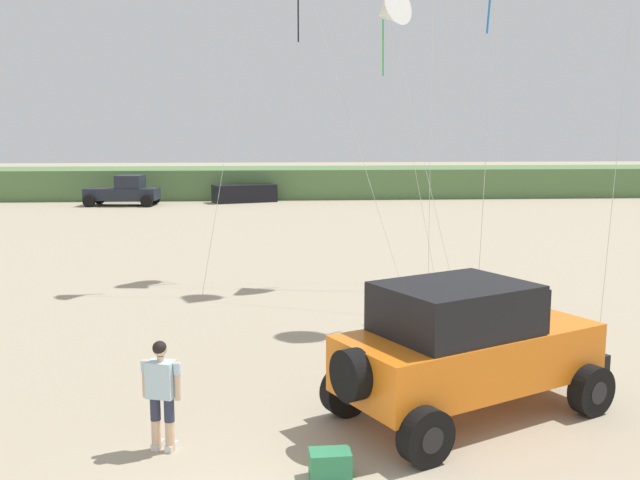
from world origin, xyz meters
name	(u,v)px	position (x,y,z in m)	size (l,w,h in m)	color
dune_ridge	(257,182)	(-0.56, 45.99, 1.06)	(90.00, 7.10, 2.12)	#567A47
jeep	(467,346)	(3.41, 3.92, 1.20)	(5.00, 4.05, 2.26)	orange
person_watching	(162,389)	(-1.38, 3.00, 0.94)	(0.60, 0.40, 1.67)	#DBB28E
cooler_box	(330,464)	(1.00, 1.98, 0.19)	(0.56, 0.36, 0.38)	#2D7F51
distant_pickup	(124,191)	(-9.13, 39.61, 0.94)	(4.75, 2.73, 1.98)	#1E232D
distant_sedan	(244,193)	(-1.39, 41.34, 0.60)	(4.20, 1.70, 1.20)	black
kite_orange_streamer	(388,11)	(3.96, 15.20, 8.35)	(2.55, 3.16, 9.12)	white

